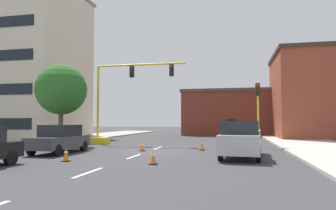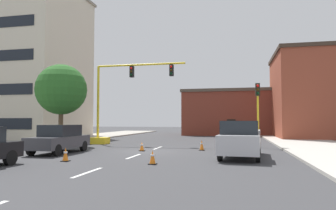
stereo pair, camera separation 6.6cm
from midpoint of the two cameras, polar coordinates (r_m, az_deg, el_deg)
ground_plane at (r=20.40m, az=-3.70°, el=-8.53°), size 160.00×160.00×0.00m
sidewalk_left at (r=32.53m, az=-20.00°, el=-6.15°), size 6.00×56.00×0.14m
sidewalk_right at (r=28.28m, az=24.86°, el=-6.56°), size 6.00×56.00×0.14m
lane_stripe_seg_1 at (r=12.50m, az=-14.62°, el=-11.97°), size 0.16×2.40×0.01m
lane_stripe_seg_2 at (r=17.55m, az=-6.41°, el=-9.41°), size 0.16×2.40×0.01m
lane_stripe_seg_3 at (r=22.80m, az=-1.97°, el=-7.93°), size 0.16×2.40×0.01m
building_tall_left at (r=40.76m, az=-25.59°, el=6.79°), size 13.84×11.11×17.34m
building_brick_center at (r=45.73m, az=11.57°, el=-1.44°), size 13.45×10.04×6.27m
traffic_signal_gantry at (r=27.01m, az=-10.84°, el=-2.41°), size 8.59×1.20×6.83m
traffic_light_pole_right at (r=24.00m, az=16.19°, el=0.85°), size 0.32×0.47×4.80m
tree_left_near at (r=25.87m, az=-19.18°, el=2.69°), size 3.99×3.99×6.47m
pickup_truck_silver at (r=17.29m, az=13.28°, el=-6.22°), size 2.44×5.55×1.99m
sedan_dark_gray_mid_left at (r=20.23m, az=-19.46°, el=-5.89°), size 1.90×4.51×1.74m
traffic_cone_roadside_a at (r=16.11m, az=-18.44°, el=-8.67°), size 0.36×0.36×0.69m
traffic_cone_roadside_b at (r=14.29m, az=-2.88°, el=-9.64°), size 0.36×0.36×0.65m
traffic_cone_roadside_c at (r=20.59m, az=-4.90°, el=-7.61°), size 0.36×0.36×0.63m
traffic_cone_roadside_d at (r=21.04m, az=6.21°, el=-7.38°), size 0.36×0.36×0.72m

